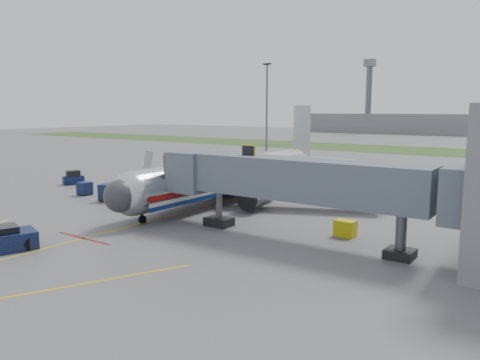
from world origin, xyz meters
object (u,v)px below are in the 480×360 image
Objects in this scene: baggage_tug at (73,178)px; airliner at (233,175)px; belt_loader at (220,191)px; pushback_tug at (3,240)px; ramp_worker at (146,178)px.

airliner is at bearing 9.13° from baggage_tug.
airliner reaches higher than belt_loader.
pushback_tug is 25.11m from belt_loader.
ramp_worker is (-13.57, 26.12, 0.13)m from pushback_tug.
belt_loader is (-0.56, 25.10, -0.14)m from pushback_tug.
ramp_worker is (-15.49, 1.81, -1.80)m from airliner.
baggage_tug is 9.41m from ramp_worker.
airliner is 7.39× the size of belt_loader.
belt_loader reaches higher than pushback_tug.
pushback_tug is at bearing -44.18° from baggage_tug.
pushback_tug reaches higher than ramp_worker.
baggage_tug is at bearing 135.82° from pushback_tug.
pushback_tug is 2.79× the size of ramp_worker.
belt_loader is at bearing -58.94° from ramp_worker.
pushback_tug is at bearing -117.02° from ramp_worker.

